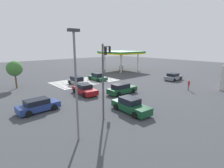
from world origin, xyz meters
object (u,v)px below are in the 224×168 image
Objects in this scene: traffic_signal_mast at (106,63)px; car_5 at (173,77)px; street_light_pole_b at (76,77)px; car_0 at (85,89)px; car_2 at (98,77)px; car_1 at (77,81)px; tree_corner_a at (14,69)px; pedestrian at (189,84)px; car_3 at (122,89)px; car_4 at (130,106)px; car_6 at (38,105)px.

car_5 is at bearing -33.89° from traffic_signal_mast.
street_light_pole_b reaches higher than traffic_signal_mast.
car_2 is at bearing 137.00° from car_0.
tree_corner_a is (9.09, -4.56, 2.63)m from car_1.
traffic_signal_mast is 1.58× the size of tree_corner_a.
pedestrian reaches higher than car_2.
car_1 is 5.42m from car_2.
car_3 is 18.20m from tree_corner_a.
street_light_pole_b is at bearing 49.22° from pedestrian.
car_2 is 17.41m from pedestrian.
car_4 is 21.31m from tree_corner_a.
car_3 is 1.17× the size of car_5.
car_3 is at bearing -7.47° from car_6.
car_2 is (-7.64, -7.10, -0.02)m from car_0.
traffic_signal_mast is 0.88× the size of street_light_pole_b.
tree_corner_a is at bearing -157.29° from car_4.
street_light_pole_b is (27.05, 7.66, 4.26)m from car_5.
street_light_pole_b is at bearing 139.31° from car_2.
car_6 is (7.58, -6.78, -0.03)m from car_4.
car_0 is at bearing -20.38° from car_1.
traffic_signal_mast reaches higher than car_2.
car_1 is at bearing 153.37° from tree_corner_a.
traffic_signal_mast is 16.37m from pedestrian.
car_6 is at bearing 86.32° from tree_corner_a.
pedestrian is at bearing 60.64° from car_0.
tree_corner_a is (26.48, -13.74, 2.65)m from car_5.
car_1 is 19.13m from pedestrian.
car_5 is at bearing 111.90° from car_4.
tree_corner_a is (20.64, -19.81, 2.37)m from pedestrian.
car_2 is 23.69m from street_light_pole_b.
car_4 is 10.16m from car_6.
car_1 is at bearing 163.32° from car_0.
car_1 is at bearing 175.47° from car_4.
car_5 is 2.39× the size of pedestrian.
car_1 reaches higher than car_0.
traffic_signal_mast is 5.32m from car_4.
car_5 is at bearing 152.58° from tree_corner_a.
car_0 is 1.06× the size of car_1.
pedestrian is 0.37× the size of tree_corner_a.
pedestrian reaches higher than car_6.
car_3 is at bearing 128.03° from tree_corner_a.
car_2 is 18.10m from car_6.
car_4 is at bearing -44.89° from car_6.
tree_corner_a reaches higher than car_0.
car_0 is at bearing 170.99° from car_5.
car_0 is (-1.83, -7.31, -4.57)m from traffic_signal_mast.
traffic_signal_mast is at bearing 146.04° from car_2.
traffic_signal_mast is 8.81m from car_0.
pedestrian is (-15.69, 1.85, -4.32)m from traffic_signal_mast.
traffic_signal_mast is 8.52m from car_3.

